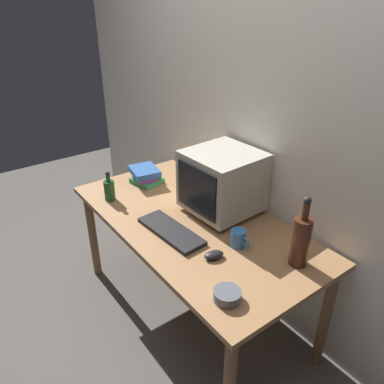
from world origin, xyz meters
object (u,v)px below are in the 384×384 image
object	(u,v)px
keyboard	(171,231)
mug	(238,238)
computer_mouse	(214,255)
crt_monitor	(222,182)
book_stack	(145,175)
cd_spindle	(227,295)
bottle_short	(109,190)
bottle_tall	(301,240)

from	to	relation	value
keyboard	mug	xyz separation A→B (m)	(0.30, 0.21, 0.03)
computer_mouse	mug	size ratio (longest dim) A/B	0.83
crt_monitor	book_stack	bearing A→B (deg)	-164.23
book_stack	cd_spindle	xyz separation A→B (m)	(1.16, -0.28, -0.03)
bottle_short	cd_spindle	world-z (taller)	bottle_short
keyboard	mug	distance (m)	0.37
crt_monitor	bottle_short	distance (m)	0.71
bottle_tall	mug	bearing A→B (deg)	-154.18
mug	cd_spindle	distance (m)	0.39
bottle_short	cd_spindle	size ratio (longest dim) A/B	1.61
computer_mouse	cd_spindle	distance (m)	0.28
bottle_short	cd_spindle	distance (m)	1.08
keyboard	crt_monitor	bearing A→B (deg)	88.60
crt_monitor	cd_spindle	xyz separation A→B (m)	(0.57, -0.45, -0.17)
bottle_tall	book_stack	distance (m)	1.19
book_stack	mug	distance (m)	0.91
bottle_tall	mug	distance (m)	0.32
bottle_tall	mug	world-z (taller)	bottle_tall
bottle_tall	cd_spindle	world-z (taller)	bottle_tall
mug	cd_spindle	world-z (taller)	mug
keyboard	book_stack	world-z (taller)	book_stack
bottle_tall	bottle_short	xyz separation A→B (m)	(-1.10, -0.45, -0.07)
crt_monitor	bottle_tall	size ratio (longest dim) A/B	1.11
crt_monitor	bottle_tall	xyz separation A→B (m)	(0.59, -0.02, -0.06)
book_stack	computer_mouse	bearing A→B (deg)	-9.39
cd_spindle	computer_mouse	bearing A→B (deg)	152.04
computer_mouse	cd_spindle	world-z (taller)	cd_spindle
keyboard	bottle_short	size ratio (longest dim) A/B	2.17
mug	keyboard	bearing A→B (deg)	-144.51
keyboard	mug	bearing A→B (deg)	31.62
keyboard	computer_mouse	world-z (taller)	computer_mouse
bottle_tall	book_stack	world-z (taller)	bottle_tall
mug	bottle_tall	bearing A→B (deg)	25.82
computer_mouse	book_stack	world-z (taller)	book_stack
crt_monitor	mug	world-z (taller)	crt_monitor
bottle_tall	mug	size ratio (longest dim) A/B	3.03
crt_monitor	bottle_tall	world-z (taller)	crt_monitor
crt_monitor	mug	xyz separation A→B (m)	(0.31, -0.15, -0.15)
keyboard	bottle_short	bearing A→B (deg)	-173.15
bottle_short	mug	world-z (taller)	bottle_short
crt_monitor	mug	size ratio (longest dim) A/B	3.35
computer_mouse	cd_spindle	xyz separation A→B (m)	(0.25, -0.13, 0.00)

